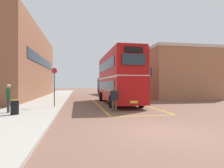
# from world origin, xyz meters

# --- Properties ---
(ground_plane) EXTENTS (135.60, 135.60, 0.00)m
(ground_plane) POSITION_xyz_m (0.00, 14.40, 0.00)
(ground_plane) COLOR brown
(sidewalk_left) EXTENTS (4.00, 57.60, 0.14)m
(sidewalk_left) POSITION_xyz_m (-6.50, 16.80, 0.07)
(sidewalk_left) COLOR #A39E93
(sidewalk_left) RESTS_ON ground
(brick_building_left) EXTENTS (6.55, 22.07, 9.04)m
(brick_building_left) POSITION_xyz_m (-11.34, 20.69, 4.52)
(brick_building_left) COLOR brown
(brick_building_left) RESTS_ON ground
(depot_building_right) EXTENTS (8.60, 17.51, 6.49)m
(depot_building_right) POSITION_xyz_m (9.73, 21.37, 3.25)
(depot_building_right) COLOR #9E6647
(depot_building_right) RESTS_ON ground
(double_decker_bus) EXTENTS (2.82, 10.40, 4.75)m
(double_decker_bus) POSITION_xyz_m (0.49, 10.84, 2.51)
(double_decker_bus) COLOR black
(double_decker_bus) RESTS_ON ground
(single_deck_bus) EXTENTS (3.49, 8.41, 3.02)m
(single_deck_bus) POSITION_xyz_m (2.18, 26.10, 1.64)
(single_deck_bus) COLOR black
(single_deck_bus) RESTS_ON ground
(pedestrian_boarding) EXTENTS (0.56, 0.25, 1.67)m
(pedestrian_boarding) POSITION_xyz_m (-0.90, 5.37, 0.96)
(pedestrian_boarding) COLOR #473828
(pedestrian_boarding) RESTS_ON ground
(pedestrian_waiting_near) EXTENTS (0.35, 0.56, 1.73)m
(pedestrian_waiting_near) POSITION_xyz_m (-7.46, 5.47, 1.15)
(pedestrian_waiting_near) COLOR #2D2D38
(pedestrian_waiting_near) RESTS_ON sidewalk_left
(litter_bin) EXTENTS (0.47, 0.47, 0.84)m
(litter_bin) POSITION_xyz_m (-6.83, 4.59, 0.56)
(litter_bin) COLOR black
(litter_bin) RESTS_ON sidewalk_left
(bus_stop_sign) EXTENTS (0.43, 0.16, 2.98)m
(bus_stop_sign) POSITION_xyz_m (-5.07, 8.14, 1.92)
(bus_stop_sign) COLOR #4C4C51
(bus_stop_sign) RESTS_ON sidewalk_left
(bay_marking_yellow) EXTENTS (4.23, 12.41, 0.01)m
(bay_marking_yellow) POSITION_xyz_m (0.50, 8.93, 0.00)
(bay_marking_yellow) COLOR gold
(bay_marking_yellow) RESTS_ON ground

